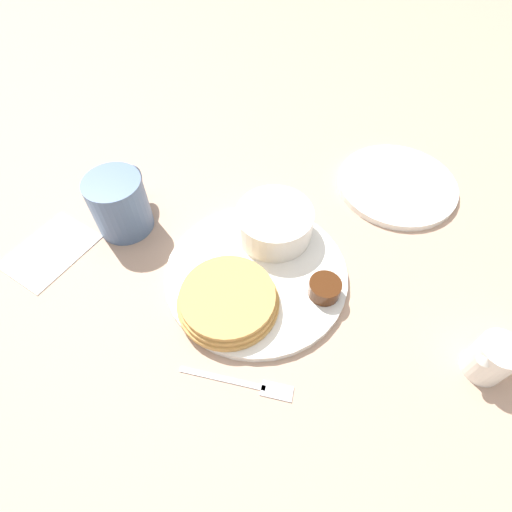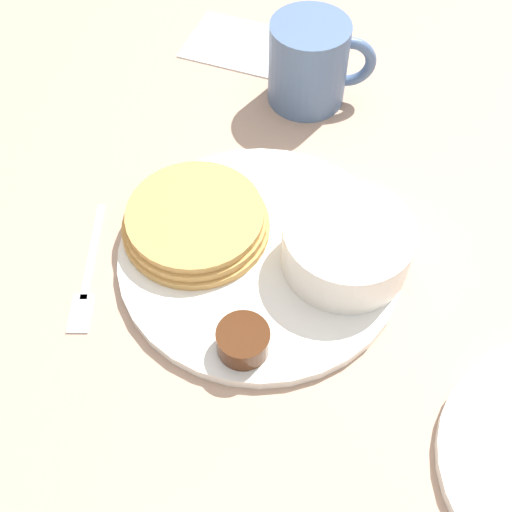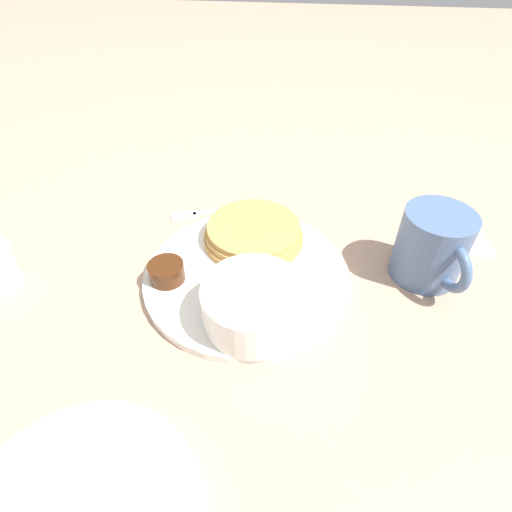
{
  "view_description": "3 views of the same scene",
  "coord_description": "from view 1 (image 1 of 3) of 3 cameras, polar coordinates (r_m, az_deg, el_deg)",
  "views": [
    {
      "loc": [
        0.28,
        0.2,
        0.52
      ],
      "look_at": [
        -0.01,
        -0.01,
        0.04
      ],
      "focal_mm": 28.0,
      "sensor_mm": 36.0,
      "label": 1
    },
    {
      "loc": [
        -0.14,
        0.34,
        0.52
      ],
      "look_at": [
        -0.0,
        0.02,
        0.03
      ],
      "focal_mm": 45.0,
      "sensor_mm": 36.0,
      "label": 2
    },
    {
      "loc": [
        -0.39,
        -0.06,
        0.39
      ],
      "look_at": [
        0.0,
        -0.01,
        0.04
      ],
      "focal_mm": 28.0,
      "sensor_mm": 36.0,
      "label": 3
    }
  ],
  "objects": [
    {
      "name": "plate",
      "position": [
        0.62,
        0.04,
        -2.58
      ],
      "size": [
        0.28,
        0.28,
        0.01
      ],
      "color": "white",
      "rests_on": "ground_plane"
    },
    {
      "name": "far_plate",
      "position": [
        0.79,
        19.47,
        9.58
      ],
      "size": [
        0.22,
        0.22,
        0.01
      ],
      "color": "white",
      "rests_on": "ground_plane"
    },
    {
      "name": "syrup_cup",
      "position": [
        0.59,
        9.77,
        -4.58
      ],
      "size": [
        0.05,
        0.05,
        0.03
      ],
      "color": "#47230F",
      "rests_on": "plate"
    },
    {
      "name": "coffee_mug",
      "position": [
        0.69,
        -18.8,
        7.15
      ],
      "size": [
        0.12,
        0.09,
        0.1
      ],
      "color": "slate",
      "rests_on": "ground_plane"
    },
    {
      "name": "creamer_pitcher_near",
      "position": [
        0.6,
        30.65,
        -12.4
      ],
      "size": [
        0.07,
        0.05,
        0.07
      ],
      "color": "white",
      "rests_on": "ground_plane"
    },
    {
      "name": "ground_plane",
      "position": [
        0.62,
        0.03,
        -2.89
      ],
      "size": [
        4.0,
        4.0,
        0.0
      ],
      "primitive_type": "plane",
      "color": "tan"
    },
    {
      "name": "pancake_stack",
      "position": [
        0.57,
        -4.36,
        -6.03
      ],
      "size": [
        0.15,
        0.15,
        0.03
      ],
      "color": "tan",
      "rests_on": "plate"
    },
    {
      "name": "butter_ramekin",
      "position": [
        0.66,
        4.7,
        5.21
      ],
      "size": [
        0.04,
        0.04,
        0.04
      ],
      "color": "white",
      "rests_on": "plate"
    },
    {
      "name": "bowl",
      "position": [
        0.64,
        2.65,
        4.83
      ],
      "size": [
        0.12,
        0.12,
        0.05
      ],
      "color": "white",
      "rests_on": "plate"
    },
    {
      "name": "fork",
      "position": [
        0.54,
        -0.94,
        -17.89
      ],
      "size": [
        0.07,
        0.15,
        0.0
      ],
      "color": "silver",
      "rests_on": "ground_plane"
    },
    {
      "name": "napkin",
      "position": [
        0.73,
        -27.36,
        0.71
      ],
      "size": [
        0.14,
        0.11,
        0.0
      ],
      "color": "white",
      "rests_on": "ground_plane"
    }
  ]
}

